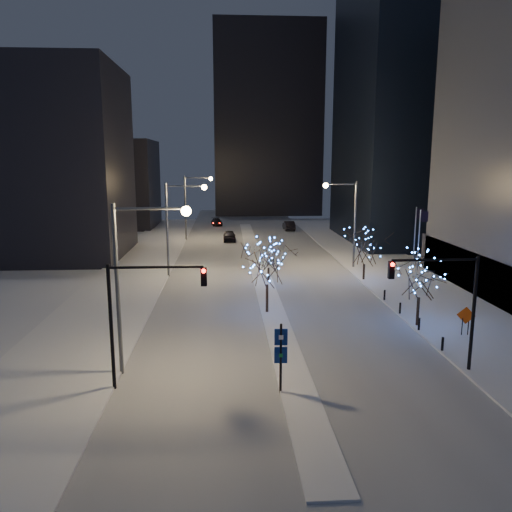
{
  "coord_description": "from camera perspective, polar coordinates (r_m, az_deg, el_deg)",
  "views": [
    {
      "loc": [
        -3.82,
        -25.94,
        12.33
      ],
      "look_at": [
        -1.47,
        12.14,
        5.0
      ],
      "focal_mm": 35.0,
      "sensor_mm": 36.0,
      "label": 1
    }
  ],
  "objects": [
    {
      "name": "road",
      "position": [
        62.29,
        0.05,
        -0.53
      ],
      "size": [
        20.0,
        130.0,
        0.02
      ],
      "primitive_type": "cube",
      "color": "#AFB4BF",
      "rests_on": "ground"
    },
    {
      "name": "street_lamp_w_far",
      "position": [
        78.32,
        -7.32,
        6.52
      ],
      "size": [
        4.4,
        0.56,
        10.0
      ],
      "color": "#595E66",
      "rests_on": "ground"
    },
    {
      "name": "east_sidewalk",
      "position": [
        51.14,
        18.21,
        -3.55
      ],
      "size": [
        10.0,
        90.0,
        0.15
      ],
      "primitive_type": "cube",
      "color": "silver",
      "rests_on": "ground"
    },
    {
      "name": "street_lamp_w_near",
      "position": [
        29.0,
        -13.63,
        -1.04
      ],
      "size": [
        4.4,
        0.56,
        10.0
      ],
      "color": "#595E66",
      "rests_on": "ground"
    },
    {
      "name": "car_mid",
      "position": [
        89.82,
        3.77,
        3.49
      ],
      "size": [
        1.83,
        4.99,
        1.63
      ],
      "primitive_type": "imported",
      "rotation": [
        0.0,
        0.0,
        3.16
      ],
      "color": "black",
      "rests_on": "ground"
    },
    {
      "name": "ground",
      "position": [
        28.98,
        4.52,
        -14.35
      ],
      "size": [
        160.0,
        160.0,
        0.0
      ],
      "primitive_type": "plane",
      "color": "white",
      "rests_on": "ground"
    },
    {
      "name": "street_lamp_east",
      "position": [
        57.94,
        10.4,
        4.88
      ],
      "size": [
        3.9,
        0.56,
        10.0
      ],
      "color": "#595E66",
      "rests_on": "ground"
    },
    {
      "name": "holiday_tree_plaza_near",
      "position": [
        38.81,
        18.23,
        -2.32
      ],
      "size": [
        5.45,
        5.45,
        5.56
      ],
      "color": "black",
      "rests_on": "east_sidewalk"
    },
    {
      "name": "holiday_tree_plaza_far",
      "position": [
        52.55,
        12.33,
        0.84
      ],
      "size": [
        5.68,
        5.68,
        5.24
      ],
      "color": "black",
      "rests_on": "east_sidewalk"
    },
    {
      "name": "flagpoles",
      "position": [
        47.09,
        17.92,
        1.14
      ],
      "size": [
        1.35,
        2.6,
        8.0
      ],
      "color": "silver",
      "rests_on": "east_sidewalk"
    },
    {
      "name": "street_lamp_w_mid",
      "position": [
        53.51,
        -9.03,
        4.49
      ],
      "size": [
        4.4,
        0.56,
        10.0
      ],
      "color": "#595E66",
      "rests_on": "ground"
    },
    {
      "name": "holiday_tree_median_far",
      "position": [
        50.38,
        1.44,
        0.1
      ],
      "size": [
        4.54,
        4.54,
        4.35
      ],
      "color": "black",
      "rests_on": "median"
    },
    {
      "name": "traffic_signal_east",
      "position": [
        30.75,
        21.16,
        -4.13
      ],
      "size": [
        5.26,
        0.43,
        7.0
      ],
      "color": "black",
      "rests_on": "ground"
    },
    {
      "name": "median",
      "position": [
        57.39,
        0.36,
        -1.45
      ],
      "size": [
        2.0,
        80.0,
        0.15
      ],
      "primitive_type": "cube",
      "color": "silver",
      "rests_on": "ground"
    },
    {
      "name": "horizon_block",
      "position": [
        118.66,
        1.26,
        15.07
      ],
      "size": [
        24.0,
        14.0,
        42.0
      ],
      "primitive_type": "cube",
      "color": "black",
      "rests_on": "ground"
    },
    {
      "name": "traffic_signal_west",
      "position": [
        27.41,
        -13.16,
        -5.45
      ],
      "size": [
        5.26,
        0.43,
        7.0
      ],
      "color": "black",
      "rests_on": "ground"
    },
    {
      "name": "bollards",
      "position": [
        40.32,
        17.09,
        -6.53
      ],
      "size": [
        0.16,
        12.16,
        0.9
      ],
      "color": "black",
      "rests_on": "east_sidewalk"
    },
    {
      "name": "construction_sign",
      "position": [
        38.39,
        22.86,
        -6.55
      ],
      "size": [
        1.19,
        0.49,
        2.07
      ],
      "rotation": [
        0.0,
        0.0,
        -0.36
      ],
      "color": "black",
      "rests_on": "east_sidewalk"
    },
    {
      "name": "wayfinding_sign",
      "position": [
        26.92,
        2.86,
        -10.8
      ],
      "size": [
        0.69,
        0.13,
        3.9
      ],
      "rotation": [
        0.0,
        0.0,
        -0.04
      ],
      "color": "black",
      "rests_on": "ground"
    },
    {
      "name": "car_far",
      "position": [
        96.3,
        -4.51,
        3.89
      ],
      "size": [
        2.43,
        4.78,
        1.33
      ],
      "primitive_type": "imported",
      "rotation": [
        0.0,
        0.0,
        0.13
      ],
      "color": "black",
      "rests_on": "ground"
    },
    {
      "name": "west_sidewalk",
      "position": [
        48.62,
        -15.54,
        -4.13
      ],
      "size": [
        8.0,
        90.0,
        0.15
      ],
      "primitive_type": "cube",
      "color": "silver",
      "rests_on": "ground"
    },
    {
      "name": "holiday_tree_median_near",
      "position": [
        40.08,
        1.29,
        -0.97
      ],
      "size": [
        4.83,
        4.83,
        5.96
      ],
      "color": "black",
      "rests_on": "median"
    },
    {
      "name": "filler_west_near",
      "position": [
        70.23,
        -24.04,
        9.69
      ],
      "size": [
        22.0,
        18.0,
        24.0
      ],
      "primitive_type": "cube",
      "color": "black",
      "rests_on": "ground"
    },
    {
      "name": "car_near",
      "position": [
        77.38,
        -3.06,
        2.3
      ],
      "size": [
        1.95,
        4.75,
        1.61
      ],
      "primitive_type": "imported",
      "rotation": [
        0.0,
        0.0,
        0.01
      ],
      "color": "black",
      "rests_on": "ground"
    },
    {
      "name": "filler_west_far",
      "position": [
        98.56,
        -16.71,
        7.91
      ],
      "size": [
        18.0,
        16.0,
        16.0
      ],
      "primitive_type": "cube",
      "color": "black",
      "rests_on": "ground"
    }
  ]
}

